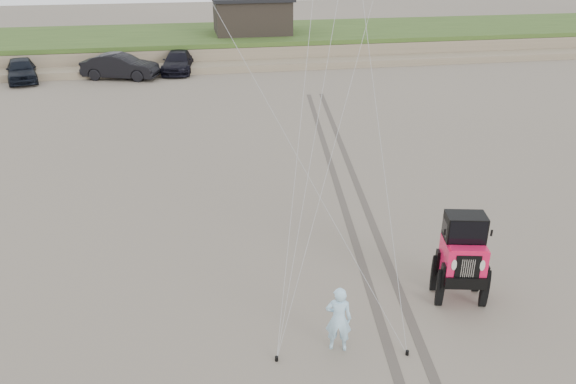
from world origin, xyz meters
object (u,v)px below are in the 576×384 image
man (339,319)px  cabin (252,14)px  jeep (461,268)px  truck_c (178,62)px  truck_a (21,70)px  truck_b (120,66)px

man → cabin: bearing=-77.9°
jeep → man: size_ratio=3.09×
cabin → man: size_ratio=3.75×
cabin → truck_c: (-6.21, -6.01, -2.51)m
cabin → jeep: (0.90, -36.10, -2.26)m
truck_a → jeep: bearing=-72.7°
truck_a → truck_c: size_ratio=0.92×
truck_c → man: bearing=-76.5°
truck_b → man: truck_b is taller
cabin → jeep: size_ratio=1.22×
man → jeep: bearing=-143.6°
truck_b → man: size_ratio=3.05×
truck_a → jeep: size_ratio=0.87×
truck_c → jeep: jeep is taller
jeep → truck_b: bearing=124.0°
truck_b → truck_a: bearing=103.8°
truck_a → truck_c: (10.46, 1.04, -0.06)m
cabin → truck_b: (-10.13, -7.53, -2.38)m
truck_a → truck_c: bearing=-8.2°
truck_b → truck_c: size_ratio=1.04×
cabin → truck_c: bearing=-135.9°
cabin → truck_b: bearing=-143.4°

